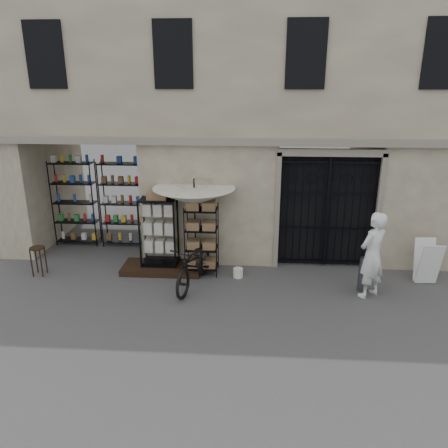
# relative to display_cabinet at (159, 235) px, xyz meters

# --- Properties ---
(ground) EXTENTS (80.00, 80.00, 0.00)m
(ground) POSITION_rel_display_cabinet_xyz_m (2.45, -1.64, -0.93)
(ground) COLOR black
(ground) RESTS_ON ground
(main_building) EXTENTS (14.00, 4.00, 9.00)m
(main_building) POSITION_rel_display_cabinet_xyz_m (2.45, 2.36, 3.57)
(main_building) COLOR tan
(main_building) RESTS_ON ground
(shop_recess) EXTENTS (3.00, 1.70, 3.00)m
(shop_recess) POSITION_rel_display_cabinet_xyz_m (-2.05, 1.16, 0.57)
(shop_recess) COLOR black
(shop_recess) RESTS_ON ground
(shop_shelving) EXTENTS (2.70, 0.50, 2.50)m
(shop_shelving) POSITION_rel_display_cabinet_xyz_m (-2.10, 1.66, 0.32)
(shop_shelving) COLOR black
(shop_shelving) RESTS_ON ground
(iron_gate) EXTENTS (2.50, 0.21, 3.00)m
(iron_gate) POSITION_rel_display_cabinet_xyz_m (4.20, 0.64, 0.57)
(iron_gate) COLOR black
(iron_gate) RESTS_ON ground
(step_platform) EXTENTS (2.00, 0.90, 0.15)m
(step_platform) POSITION_rel_display_cabinet_xyz_m (0.05, -0.09, -0.85)
(step_platform) COLOR black
(step_platform) RESTS_ON ground
(display_cabinet) EXTENTS (0.92, 0.62, 1.88)m
(display_cabinet) POSITION_rel_display_cabinet_xyz_m (0.00, 0.00, 0.00)
(display_cabinet) COLOR black
(display_cabinet) RESTS_ON step_platform
(wire_rack) EXTENTS (0.86, 0.67, 1.78)m
(wire_rack) POSITION_rel_display_cabinet_xyz_m (1.09, -0.12, -0.06)
(wire_rack) COLOR black
(wire_rack) RESTS_ON ground
(market_umbrella) EXTENTS (2.28, 2.30, 2.87)m
(market_umbrella) POSITION_rel_display_cabinet_xyz_m (0.91, 0.05, 1.14)
(market_umbrella) COLOR black
(market_umbrella) RESTS_ON ground
(white_bucket) EXTENTS (0.31, 0.31, 0.23)m
(white_bucket) POSITION_rel_display_cabinet_xyz_m (2.01, -0.34, -0.81)
(white_bucket) COLOR silver
(white_bucket) RESTS_ON ground
(bicycle) EXTENTS (0.95, 1.22, 2.06)m
(bicycle) POSITION_rel_display_cabinet_xyz_m (1.00, -0.86, -0.93)
(bicycle) COLOR black
(bicycle) RESTS_ON ground
(wooden_stool) EXTENTS (0.39, 0.39, 0.74)m
(wooden_stool) POSITION_rel_display_cabinet_xyz_m (-2.95, -0.53, -0.54)
(wooden_stool) COLOR black
(wooden_stool) RESTS_ON ground
(steel_bollard) EXTENTS (0.16, 0.16, 0.83)m
(steel_bollard) POSITION_rel_display_cabinet_xyz_m (4.87, -0.87, -0.51)
(steel_bollard) COLOR #474B54
(steel_bollard) RESTS_ON ground
(shopkeeper) EXTENTS (1.78, 2.01, 0.47)m
(shopkeeper) POSITION_rel_display_cabinet_xyz_m (4.99, -1.10, -0.93)
(shopkeeper) COLOR silver
(shopkeeper) RESTS_ON ground
(easel_sign) EXTENTS (0.52, 0.59, 1.05)m
(easel_sign) POSITION_rel_display_cabinet_xyz_m (6.51, -0.35, -0.39)
(easel_sign) COLOR silver
(easel_sign) RESTS_ON ground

